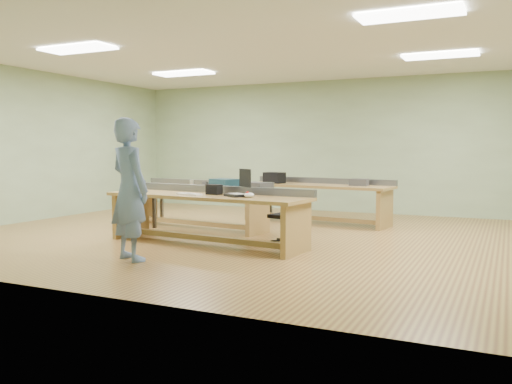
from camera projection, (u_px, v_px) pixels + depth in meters
floor at (265, 236)px, 8.87m from camera, size 10.00×10.00×0.00m
ceiling at (265, 50)px, 8.64m from camera, size 10.00×10.00×0.00m
wall_back at (337, 146)px, 12.37m from camera, size 10.00×0.04×3.00m
wall_front at (92, 141)px, 5.15m from camera, size 10.00×0.04×3.00m
wall_left at (38, 146)px, 10.88m from camera, size 0.04×8.00×3.00m
fluor_panels at (265, 52)px, 8.64m from camera, size 6.20×3.50×0.03m
workbench_front at (207, 207)px, 8.09m from camera, size 3.31×1.21×0.86m
workbench_mid at (198, 198)px, 9.75m from camera, size 2.86×1.09×0.86m
workbench_back at (317, 194)px, 10.48m from camera, size 3.04×1.18×0.86m
person at (130, 189)px, 6.90m from camera, size 0.78×0.65×1.82m
laptop_base at (237, 195)px, 7.75m from camera, size 0.43×0.41×0.04m
laptop_screen at (245, 178)px, 7.79m from camera, size 0.28×0.21×0.26m
keyboard at (189, 194)px, 7.97m from camera, size 0.44×0.23×0.02m
trackball_mouse at (249, 195)px, 7.58m from camera, size 0.18×0.20×0.07m
camera_bag at (214, 190)px, 8.07m from camera, size 0.24×0.18×0.15m
task_chair at (287, 224)px, 8.21m from camera, size 0.53×0.53×0.81m
parts_bin_teal at (224, 183)px, 9.52m from camera, size 0.54×0.47×0.16m
parts_bin_grey at (258, 186)px, 9.10m from camera, size 0.52×0.44×0.12m
mug at (205, 184)px, 9.66m from camera, size 0.12×0.12×0.10m
drinks_can at (192, 183)px, 9.71m from camera, size 0.08×0.08×0.13m
storage_box_back at (274, 178)px, 10.81m from camera, size 0.44×0.36×0.22m
tray_back at (359, 182)px, 10.03m from camera, size 0.33×0.24×0.13m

